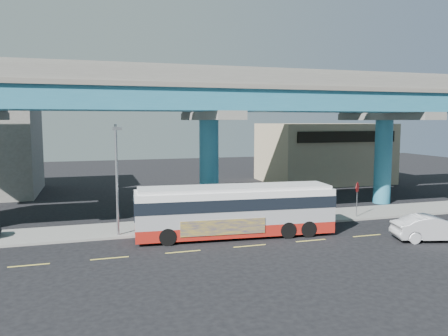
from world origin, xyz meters
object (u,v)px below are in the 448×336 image
object	(u,v)px
transit_bus	(235,209)
street_lamp	(117,164)
sedan	(432,228)
stop_sign	(357,192)

from	to	relation	value
transit_bus	street_lamp	xyz separation A→B (m)	(-7.17, 1.42, 2.96)
transit_bus	street_lamp	size ratio (longest dim) A/B	1.83
sedan	stop_sign	size ratio (longest dim) A/B	1.91
street_lamp	sedan	bearing A→B (deg)	-17.78
transit_bus	sedan	bearing A→B (deg)	-17.19
street_lamp	stop_sign	size ratio (longest dim) A/B	2.67
transit_bus	street_lamp	distance (m)	7.88
stop_sign	sedan	bearing A→B (deg)	-98.99
stop_sign	street_lamp	bearing A→B (deg)	165.42
transit_bus	stop_sign	bearing A→B (deg)	16.21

